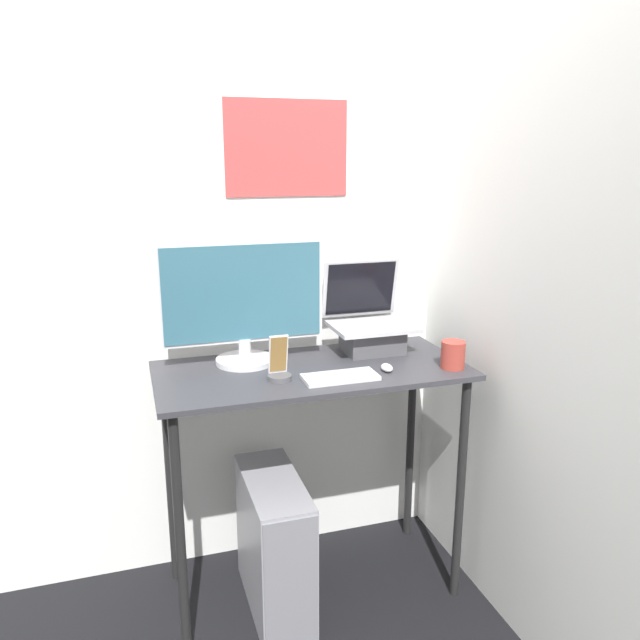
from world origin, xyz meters
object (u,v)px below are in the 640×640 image
at_px(mouse, 387,368).
at_px(keyboard, 340,377).
at_px(laptop, 370,329).
at_px(monitor, 243,305).
at_px(computer_tower, 274,544).
at_px(cell_phone, 279,368).

bearing_deg(mouse, keyboard, -172.52).
height_order(laptop, monitor, monitor).
relative_size(laptop, monitor, 0.58).
xyz_separation_m(keyboard, computer_tower, (-0.23, 0.08, -0.67)).
height_order(keyboard, cell_phone, cell_phone).
relative_size(laptop, keyboard, 1.33).
xyz_separation_m(laptop, keyboard, (-0.22, -0.28, -0.08)).
height_order(cell_phone, computer_tower, cell_phone).
xyz_separation_m(monitor, cell_phone, (0.08, -0.21, -0.18)).
bearing_deg(monitor, keyboard, -44.13).
xyz_separation_m(laptop, monitor, (-0.51, -0.01, 0.13)).
relative_size(cell_phone, computer_tower, 0.30).
distance_m(monitor, computer_tower, 0.91).
relative_size(laptop, mouse, 5.66).
bearing_deg(cell_phone, computer_tower, 144.21).
distance_m(keyboard, cell_phone, 0.22).
xyz_separation_m(mouse, computer_tower, (-0.42, 0.05, -0.68)).
relative_size(mouse, computer_tower, 0.12).
bearing_deg(monitor, cell_phone, -69.65).
bearing_deg(cell_phone, keyboard, -16.63).
distance_m(laptop, computer_tower, 0.90).
bearing_deg(mouse, cell_phone, 174.68).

